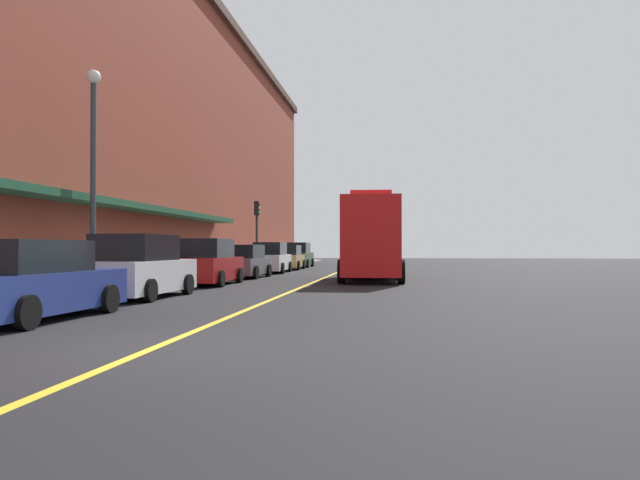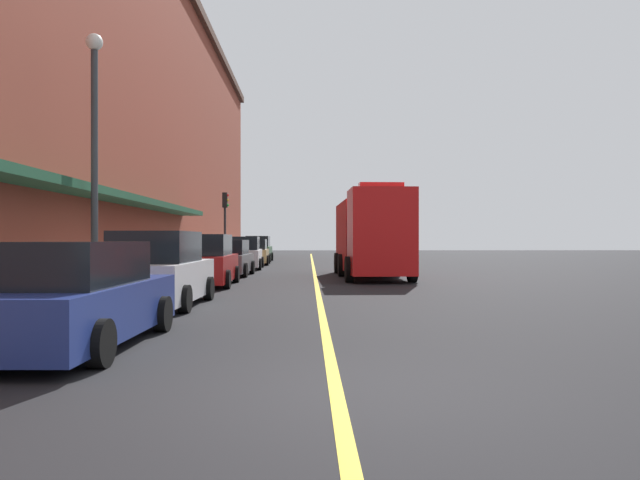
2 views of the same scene
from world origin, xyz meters
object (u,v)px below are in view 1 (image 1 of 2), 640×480
Objects in this scene: parked_car_1 at (138,269)px; parked_car_6 at (298,256)px; fire_truck at (372,240)px; parking_meter_2 at (108,261)px; parked_car_0 at (28,282)px; street_lamp_left at (93,155)px; parked_car_2 at (206,263)px; parking_meter_3 at (113,261)px; parking_meter_0 at (240,255)px; traffic_light_near at (257,221)px; parking_meter_1 at (275,254)px; parked_car_3 at (245,262)px; parked_car_4 at (271,259)px; parked_car_5 at (287,258)px.

parked_car_6 is (-0.01, 29.40, 0.01)m from parked_car_1.
parking_meter_2 is (-7.77, -10.21, -0.76)m from fire_truck.
street_lamp_left is at bearing 18.60° from parked_car_0.
parking_meter_3 is at bearing 164.74° from parked_car_2.
street_lamp_left is (-2.05, 6.59, 3.63)m from parked_car_0.
parking_meter_0 is 0.31× the size of traffic_light_near.
parking_meter_2 is (-1.35, 0.83, 0.20)m from parked_car_1.
traffic_light_near reaches higher than parked_car_1.
parked_car_1 reaches higher than parked_car_2.
parking_meter_1 is (-1.45, 32.61, 0.29)m from parked_car_0.
parking_meter_3 is at bearing 174.04° from parked_car_3.
parked_car_3 is 6.16m from parked_car_4.
parked_car_2 is (-0.10, 12.05, 0.08)m from parked_car_0.
fire_truck reaches higher than parking_meter_0.
parked_car_6 reaches higher than parked_car_4.
parked_car_6 is 3.46× the size of parking_meter_3.
parked_car_6 is at bearing 83.92° from parking_meter_0.
street_lamp_left reaches higher than parking_meter_3.
parking_meter_0 is at bearing 5.01° from parked_car_0.
parked_car_5 is at bearing -1.80° from parked_car_4.
parking_meter_0 is (-1.45, 22.48, 0.29)m from parked_car_0.
parking_meter_3 is 0.31× the size of traffic_light_near.
parked_car_4 reaches higher than parked_car_0.
parked_car_4 reaches higher than parked_car_3.
parking_meter_1 is at bearing 7.78° from parked_car_4.
traffic_light_near is (-1.29, 14.40, 2.30)m from parked_car_2.
fire_truck is at bearing -55.51° from parked_car_2.
parked_car_5 is at bearing 78.01° from parking_meter_0.
street_lamp_left is (-2.08, -22.85, 3.62)m from parked_car_5.
parked_car_2 reaches higher than parked_car_5.
parked_car_4 reaches higher than parking_meter_1.
parking_meter_0 is 0.19× the size of street_lamp_left.
street_lamp_left reaches higher than parked_car_3.
parked_car_3 is 11.44m from parking_meter_2.
parked_car_5 is (0.01, 11.68, 0.02)m from parked_car_3.
parked_car_5 is (0.03, 29.44, 0.01)m from parked_car_0.
traffic_light_near is at bearing 4.17° from parked_car_2.
traffic_light_near is at bearing 88.09° from street_lamp_left.
parked_car_0 is 7.80m from street_lamp_left.
parking_meter_1 is (-1.48, 3.17, 0.28)m from parked_car_5.
street_lamp_left is (-2.09, -17.33, 3.56)m from parked_car_4.
parked_car_1 is 23.85m from parked_car_5.
fire_truck reaches higher than parked_car_1.
parked_car_2 is 14.64m from traffic_light_near.
parked_car_3 is 4.96m from parking_meter_0.
parking_meter_2 is 20.14m from traffic_light_near.
parking_meter_3 is at bearing -90.00° from parking_meter_1.
parked_car_6 is (-0.16, 11.07, 0.04)m from parked_car_4.
traffic_light_near is at bearing 89.82° from parking_meter_2.
traffic_light_near is (-1.43, 2.53, 2.32)m from parked_car_4.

